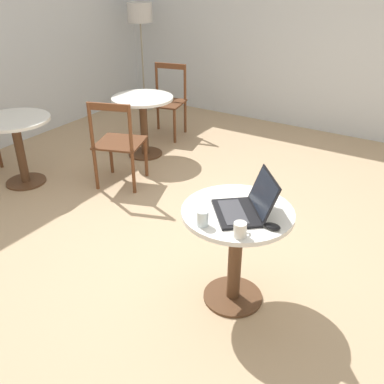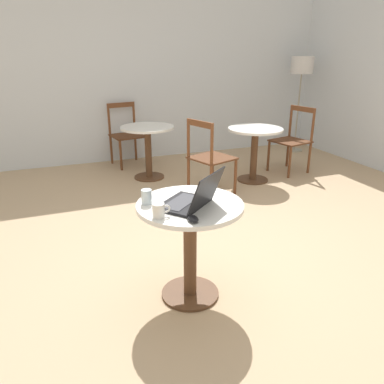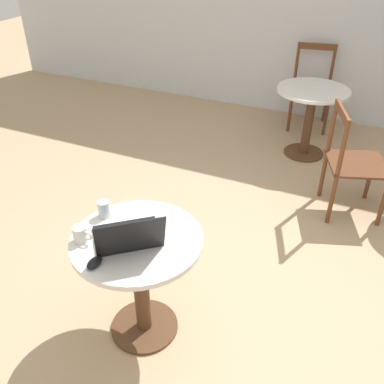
{
  "view_description": "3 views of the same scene",
  "coord_description": "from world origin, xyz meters",
  "views": [
    {
      "loc": [
        -2.58,
        -1.53,
        2.09
      ],
      "look_at": [
        -0.17,
        -0.02,
        0.56
      ],
      "focal_mm": 40.0,
      "sensor_mm": 36.0,
      "label": 1
    },
    {
      "loc": [
        -1.28,
        -2.68,
        1.66
      ],
      "look_at": [
        -0.25,
        -0.01,
        0.58
      ],
      "focal_mm": 35.0,
      "sensor_mm": 36.0,
      "label": 2
    },
    {
      "loc": [
        0.52,
        -2.04,
        2.17
      ],
      "look_at": [
        -0.43,
        0.08,
        0.64
      ],
      "focal_mm": 40.0,
      "sensor_mm": 36.0,
      "label": 3
    }
  ],
  "objects": [
    {
      "name": "cafe_table_near",
      "position": [
        -0.47,
        -0.55,
        0.52
      ],
      "size": [
        0.71,
        0.71,
        0.72
      ],
      "color": "#51331E",
      "rests_on": "ground_plane"
    },
    {
      "name": "laptop",
      "position": [
        -0.48,
        -0.6,
        0.77
      ],
      "size": [
        0.48,
        0.48,
        0.25
      ],
      "color": "black",
      "rests_on": "cafe_table_near"
    },
    {
      "name": "chair_far_back",
      "position": [
        -0.19,
        2.92,
        0.46
      ],
      "size": [
        0.53,
        0.53,
        0.93
      ],
      "color": "brown",
      "rests_on": "ground_plane"
    },
    {
      "name": "chair_mid_left",
      "position": [
        0.46,
        1.26,
        0.46
      ],
      "size": [
        0.58,
        0.58,
        0.93
      ],
      "color": "brown",
      "rests_on": "ground_plane"
    },
    {
      "name": "drinking_glass",
      "position": [
        -0.74,
        -0.45,
        0.77
      ],
      "size": [
        0.07,
        0.07,
        0.1
      ],
      "color": "silver",
      "rests_on": "cafe_table_near"
    },
    {
      "name": "ground_plane",
      "position": [
        0.0,
        0.0,
        0.0
      ],
      "size": [
        16.0,
        16.0,
        0.0
      ],
      "primitive_type": "plane",
      "color": "tan"
    },
    {
      "name": "cafe_table_far",
      "position": [
        -0.05,
        2.16,
        0.52
      ],
      "size": [
        0.71,
        0.71,
        0.72
      ],
      "color": "#51331E",
      "rests_on": "ground_plane"
    },
    {
      "name": "mug",
      "position": [
        -0.72,
        -0.69,
        0.76
      ],
      "size": [
        0.11,
        0.07,
        0.09
      ],
      "color": "silver",
      "rests_on": "cafe_table_near"
    },
    {
      "name": "wall_back",
      "position": [
        0.0,
        3.23,
        1.35
      ],
      "size": [
        9.4,
        0.06,
        2.7
      ],
      "color": "silver",
      "rests_on": "ground_plane"
    },
    {
      "name": "mouse",
      "position": [
        -0.55,
        -0.81,
        0.73
      ],
      "size": [
        0.06,
        0.1,
        0.03
      ],
      "color": "black",
      "rests_on": "cafe_table_near"
    }
  ]
}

